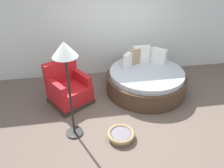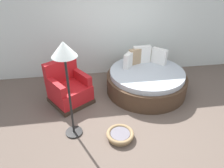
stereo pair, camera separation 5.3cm
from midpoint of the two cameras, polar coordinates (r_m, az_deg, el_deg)
The scene contains 6 objects.
ground_plane at distance 4.50m, azimuth 3.64°, elevation -9.19°, with size 8.00×8.00×0.02m, color #66564C.
back_wall at distance 5.72m, azimuth -0.61°, elevation 15.46°, with size 8.00×0.12×2.68m, color silver.
round_daybed at distance 5.27m, azimuth 8.67°, elevation 1.11°, with size 1.92×1.92×0.98m.
red_armchair at distance 4.88m, azimuth -11.86°, elevation -1.35°, with size 1.10×1.10×0.94m.
pet_basket at distance 4.04m, azimuth 2.01°, elevation -13.36°, with size 0.51×0.51×0.13m.
floor_lamp at distance 3.37m, azimuth -12.69°, elevation 6.37°, with size 0.40×0.40×1.82m.
Camera 1 is at (-0.85, -3.31, 2.92)m, focal length 34.35 mm.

